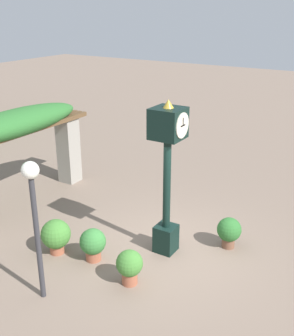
{
  "coord_description": "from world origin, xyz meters",
  "views": [
    {
      "loc": [
        -7.28,
        -3.98,
        5.22
      ],
      "look_at": [
        -0.02,
        0.49,
        1.91
      ],
      "focal_mm": 45.0,
      "sensor_mm": 36.0,
      "label": 1
    }
  ],
  "objects_px": {
    "potted_plant_near_left": "(229,231)",
    "potted_plant_near_right": "(56,235)",
    "lamp_post": "(34,202)",
    "pedestal_clock": "(167,164)",
    "potted_plant_far_right": "(93,243)",
    "potted_plant_far_left": "(129,265)"
  },
  "relations": [
    {
      "from": "pedestal_clock",
      "to": "potted_plant_far_left",
      "type": "relative_size",
      "value": 4.71
    },
    {
      "from": "pedestal_clock",
      "to": "potted_plant_near_right",
      "type": "xyz_separation_m",
      "value": [
        -1.37,
        2.04,
        -1.65
      ]
    },
    {
      "from": "potted_plant_near_left",
      "to": "pedestal_clock",
      "type": "bearing_deg",
      "value": 127.5
    },
    {
      "from": "potted_plant_far_left",
      "to": "potted_plant_far_right",
      "type": "height_order",
      "value": "potted_plant_far_right"
    },
    {
      "from": "potted_plant_far_left",
      "to": "potted_plant_near_left",
      "type": "bearing_deg",
      "value": -26.8
    },
    {
      "from": "pedestal_clock",
      "to": "potted_plant_far_left",
      "type": "xyz_separation_m",
      "value": [
        -1.44,
        0.02,
        -1.68
      ]
    },
    {
      "from": "lamp_post",
      "to": "potted_plant_near_right",
      "type": "bearing_deg",
      "value": 32.99
    },
    {
      "from": "potted_plant_near_left",
      "to": "potted_plant_near_right",
      "type": "xyz_separation_m",
      "value": [
        -2.25,
        3.19,
        0.03
      ]
    },
    {
      "from": "pedestal_clock",
      "to": "lamp_post",
      "type": "relative_size",
      "value": 1.26
    },
    {
      "from": "pedestal_clock",
      "to": "lamp_post",
      "type": "distance_m",
      "value": 2.91
    },
    {
      "from": "potted_plant_near_right",
      "to": "lamp_post",
      "type": "xyz_separation_m",
      "value": [
        -1.27,
        -0.83,
        1.55
      ]
    },
    {
      "from": "potted_plant_near_left",
      "to": "lamp_post",
      "type": "distance_m",
      "value": 4.53
    },
    {
      "from": "potted_plant_far_left",
      "to": "lamp_post",
      "type": "xyz_separation_m",
      "value": [
        -1.2,
        1.19,
        1.58
      ]
    },
    {
      "from": "lamp_post",
      "to": "potted_plant_far_right",
      "type": "bearing_deg",
      "value": -1.83
    },
    {
      "from": "pedestal_clock",
      "to": "potted_plant_near_left",
      "type": "bearing_deg",
      "value": -52.5
    },
    {
      "from": "pedestal_clock",
      "to": "potted_plant_near_right",
      "type": "height_order",
      "value": "pedestal_clock"
    },
    {
      "from": "potted_plant_near_left",
      "to": "lamp_post",
      "type": "height_order",
      "value": "lamp_post"
    },
    {
      "from": "potted_plant_far_left",
      "to": "potted_plant_far_right",
      "type": "xyz_separation_m",
      "value": [
        0.28,
        1.14,
        -0.01
      ]
    },
    {
      "from": "potted_plant_near_left",
      "to": "potted_plant_far_left",
      "type": "xyz_separation_m",
      "value": [
        -2.32,
        1.17,
        0.0
      ]
    },
    {
      "from": "pedestal_clock",
      "to": "potted_plant_far_right",
      "type": "height_order",
      "value": "pedestal_clock"
    },
    {
      "from": "pedestal_clock",
      "to": "potted_plant_near_right",
      "type": "relative_size",
      "value": 4.3
    },
    {
      "from": "potted_plant_near_right",
      "to": "potted_plant_far_left",
      "type": "xyz_separation_m",
      "value": [
        -0.07,
        -2.02,
        -0.03
      ]
    }
  ]
}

